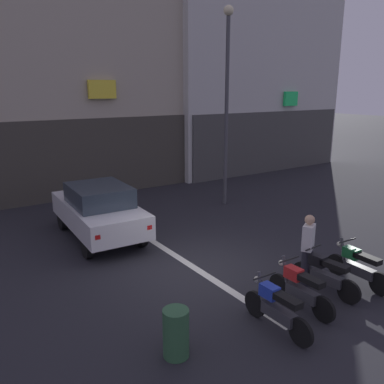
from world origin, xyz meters
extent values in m
plane|color=#232328|center=(0.00, 0.00, 0.00)|extent=(120.00, 120.00, 0.00)
cube|color=silver|center=(0.00, 6.00, 0.00)|extent=(0.20, 18.00, 0.01)
cube|color=#B2A893|center=(0.83, 12.80, 5.31)|extent=(9.87, 8.93, 10.63)
cube|color=#3E3A33|center=(0.83, 8.28, 1.60)|extent=(9.48, 0.10, 3.20)
cube|color=yellow|center=(1.02, 8.21, 4.34)|extent=(1.14, 0.16, 0.73)
cube|color=silver|center=(10.23, 12.80, 7.11)|extent=(10.55, 9.77, 14.23)
cube|color=#454543|center=(10.23, 7.86, 1.60)|extent=(10.13, 0.10, 3.20)
cube|color=#1EE566|center=(11.47, 7.79, 3.85)|extent=(0.93, 0.16, 0.75)
cylinder|color=black|center=(-1.88, 4.85, 0.32)|extent=(0.21, 0.65, 0.64)
cylinder|color=black|center=(-0.33, 4.78, 0.32)|extent=(0.21, 0.65, 0.64)
cylinder|color=black|center=(-2.00, 2.26, 0.32)|extent=(0.21, 0.65, 0.64)
cylinder|color=black|center=(-0.45, 2.18, 0.32)|extent=(0.21, 0.65, 0.64)
cube|color=silver|center=(-1.16, 3.52, 0.75)|extent=(1.95, 4.18, 0.66)
cube|color=#2D3842|center=(-1.17, 3.37, 1.36)|extent=(1.64, 2.04, 0.56)
cube|color=red|center=(-1.96, 1.53, 0.80)|extent=(0.14, 0.07, 0.12)
cube|color=red|center=(-0.56, 1.47, 0.80)|extent=(0.14, 0.07, 0.12)
cylinder|color=#47474C|center=(4.24, 4.27, 3.41)|extent=(0.14, 0.14, 6.82)
sphere|color=beige|center=(4.24, 4.27, 7.00)|extent=(0.36, 0.36, 0.36)
cylinder|color=black|center=(-0.25, -2.31, 0.26)|extent=(0.07, 0.52, 0.52)
cylinder|color=black|center=(-0.24, -3.46, 0.26)|extent=(0.07, 0.52, 0.52)
cube|color=#38383D|center=(-0.24, -2.93, 0.37)|extent=(0.20, 0.74, 0.22)
cube|color=black|center=(-0.24, -3.09, 0.72)|extent=(0.22, 0.60, 0.12)
cube|color=#233DB7|center=(-0.25, -2.68, 0.70)|extent=(0.22, 0.36, 0.24)
cylinder|color=#4C4C51|center=(-0.25, -2.46, 0.63)|extent=(0.07, 0.24, 0.70)
cylinder|color=black|center=(-0.25, -2.54, 0.95)|extent=(0.55, 0.04, 0.04)
sphere|color=silver|center=(-0.25, -2.33, 0.80)|extent=(0.12, 0.12, 0.12)
cylinder|color=black|center=(0.70, -2.04, 0.26)|extent=(0.07, 0.52, 0.52)
cylinder|color=black|center=(0.70, -3.19, 0.26)|extent=(0.07, 0.52, 0.52)
cube|color=#38383D|center=(0.70, -2.67, 0.37)|extent=(0.20, 0.74, 0.22)
cube|color=black|center=(0.70, -2.82, 0.72)|extent=(0.22, 0.60, 0.12)
cube|color=red|center=(0.70, -2.41, 0.70)|extent=(0.22, 0.36, 0.24)
cylinder|color=#4C4C51|center=(0.70, -2.19, 0.63)|extent=(0.07, 0.24, 0.70)
cylinder|color=black|center=(0.70, -2.27, 0.95)|extent=(0.55, 0.04, 0.04)
sphere|color=silver|center=(0.70, -2.07, 0.80)|extent=(0.12, 0.12, 0.12)
cylinder|color=black|center=(1.59, -1.90, 0.26)|extent=(0.12, 0.52, 0.52)
cylinder|color=black|center=(1.69, -3.05, 0.26)|extent=(0.12, 0.52, 0.52)
cube|color=#38383D|center=(1.65, -2.53, 0.37)|extent=(0.27, 0.75, 0.22)
cube|color=black|center=(1.66, -2.68, 0.72)|extent=(0.27, 0.62, 0.12)
cube|color=black|center=(1.62, -2.27, 0.70)|extent=(0.25, 0.38, 0.24)
cylinder|color=#4C4C51|center=(1.60, -2.05, 0.63)|extent=(0.09, 0.24, 0.70)
cylinder|color=black|center=(1.61, -2.13, 0.95)|extent=(0.55, 0.09, 0.04)
sphere|color=silver|center=(1.59, -1.93, 0.80)|extent=(0.12, 0.12, 0.12)
cylinder|color=black|center=(2.61, -2.06, 0.26)|extent=(0.09, 0.52, 0.52)
cylinder|color=black|center=(2.56, -3.21, 0.26)|extent=(0.09, 0.52, 0.52)
cube|color=#38383D|center=(2.58, -2.69, 0.37)|extent=(0.23, 0.74, 0.22)
cube|color=black|center=(2.58, -2.85, 0.72)|extent=(0.25, 0.61, 0.12)
cube|color=#1E7238|center=(2.60, -2.43, 0.70)|extent=(0.24, 0.37, 0.24)
cylinder|color=#4C4C51|center=(2.61, -2.21, 0.63)|extent=(0.08, 0.24, 0.70)
cylinder|color=black|center=(2.60, -2.29, 0.95)|extent=(0.55, 0.06, 0.04)
sphere|color=silver|center=(2.61, -2.09, 0.80)|extent=(0.12, 0.12, 0.12)
cylinder|color=#23232D|center=(1.60, -1.99, 0.43)|extent=(0.24, 0.24, 0.86)
cube|color=silver|center=(1.60, -1.99, 1.15)|extent=(0.42, 0.37, 0.58)
sphere|color=tan|center=(1.60, -1.99, 1.56)|extent=(0.22, 0.22, 0.22)
cylinder|color=#2D5938|center=(-2.17, -2.47, 0.42)|extent=(0.44, 0.44, 0.85)
camera|label=1|loc=(-5.18, -7.42, 4.33)|focal=37.28mm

